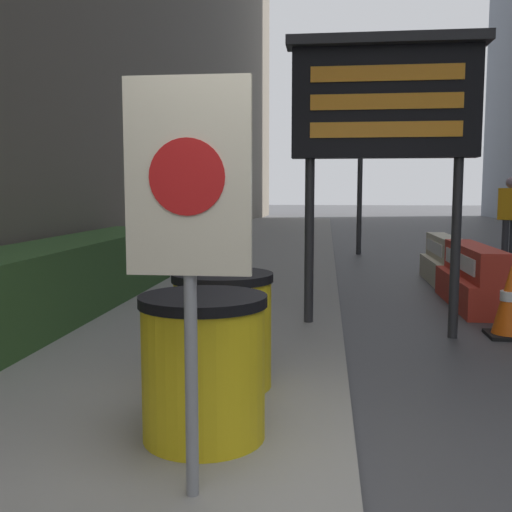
{
  "coord_description": "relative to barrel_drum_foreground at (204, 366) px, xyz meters",
  "views": [
    {
      "loc": [
        -0.18,
        -2.46,
        1.55
      ],
      "look_at": [
        -1.01,
        4.58,
        0.77
      ],
      "focal_mm": 42.0,
      "sensor_mm": 36.0,
      "label": 1
    }
  ],
  "objects": [
    {
      "name": "barrel_drum_middle",
      "position": [
        -0.05,
        0.91,
        0.0
      ],
      "size": [
        0.73,
        0.73,
        0.83
      ],
      "color": "yellow",
      "rests_on": "sidewalk_left"
    },
    {
      "name": "traffic_cone_near",
      "position": [
        2.8,
        5.99,
        -0.26
      ],
      "size": [
        0.33,
        0.33,
        0.6
      ],
      "color": "black",
      "rests_on": "ground_plane"
    },
    {
      "name": "jersey_barrier_cream",
      "position": [
        2.66,
        7.04,
        -0.2
      ],
      "size": [
        0.52,
        1.75,
        0.79
      ],
      "color": "beige",
      "rests_on": "ground_plane"
    },
    {
      "name": "jersey_barrier_red_striped",
      "position": [
        2.66,
        4.95,
        -0.19
      ],
      "size": [
        0.62,
        2.14,
        0.81
      ],
      "color": "red",
      "rests_on": "ground_plane"
    },
    {
      "name": "traffic_cone_far",
      "position": [
        2.62,
        3.21,
        -0.17
      ],
      "size": [
        0.43,
        0.43,
        0.77
      ],
      "color": "black",
      "rests_on": "ground_plane"
    },
    {
      "name": "traffic_cone_mid",
      "position": [
        3.25,
        8.13,
        -0.23
      ],
      "size": [
        0.37,
        0.37,
        0.66
      ],
      "color": "black",
      "rests_on": "ground_plane"
    },
    {
      "name": "message_board",
      "position": [
        1.27,
        3.11,
        1.87
      ],
      "size": [
        2.02,
        0.36,
        3.1
      ],
      "color": "#28282B",
      "rests_on": "ground_plane"
    },
    {
      "name": "traffic_light_near_curb",
      "position": [
        1.47,
        11.24,
        2.32
      ],
      "size": [
        0.28,
        0.44,
        3.96
      ],
      "color": "#2D2D30",
      "rests_on": "ground_plane"
    },
    {
      "name": "barrel_drum_foreground",
      "position": [
        0.0,
        0.0,
        0.0
      ],
      "size": [
        0.73,
        0.73,
        0.83
      ],
      "color": "yellow",
      "rests_on": "sidewalk_left"
    },
    {
      "name": "hedge_strip",
      "position": [
        -2.3,
        3.13,
        -0.0
      ],
      "size": [
        0.9,
        6.15,
        0.83
      ],
      "color": "#335628",
      "rests_on": "sidewalk_left"
    },
    {
      "name": "warning_sign",
      "position": [
        0.08,
        -0.67,
        0.91
      ],
      "size": [
        0.56,
        0.08,
        1.91
      ],
      "color": "gray",
      "rests_on": "sidewalk_left"
    },
    {
      "name": "pedestrian_worker",
      "position": [
        4.76,
        10.65,
        0.54
      ],
      "size": [
        0.56,
        0.49,
        1.84
      ],
      "rotation": [
        0.0,
        0.0,
        5.77
      ],
      "color": "#333338",
      "rests_on": "ground_plane"
    }
  ]
}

